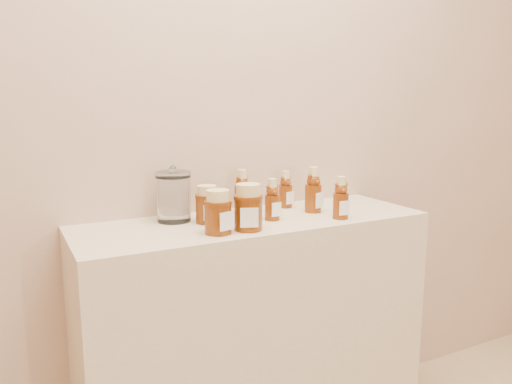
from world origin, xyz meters
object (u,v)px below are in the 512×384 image
bear_bottle_back_left (242,188)px  glass_canister (174,194)px  honey_jar_left (218,212)px  display_table (254,343)px  bear_bottle_front_left (272,197)px

bear_bottle_back_left → glass_canister: bearing=165.3°
bear_bottle_back_left → glass_canister: (-0.26, -0.02, 0.00)m
bear_bottle_back_left → honey_jar_left: (-0.19, -0.23, -0.02)m
honey_jar_left → display_table: bearing=16.8°
display_table → bear_bottle_back_left: bearing=84.7°
bear_bottle_front_left → display_table: bearing=143.3°
honey_jar_left → glass_canister: (-0.07, 0.21, 0.02)m
bear_bottle_back_left → honey_jar_left: bear_bottle_back_left is taller
bear_bottle_front_left → honey_jar_left: 0.24m
honey_jar_left → bear_bottle_front_left: bearing=3.8°
display_table → bear_bottle_front_left: size_ratio=7.57×
bear_bottle_back_left → bear_bottle_front_left: (0.04, -0.15, -0.01)m
display_table → honey_jar_left: size_ratio=8.97×
display_table → bear_bottle_front_left: bearing=-33.3°
bear_bottle_back_left → display_table: bearing=-113.4°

